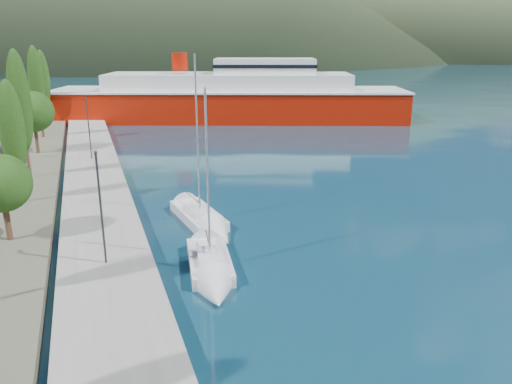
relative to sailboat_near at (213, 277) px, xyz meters
name	(u,v)px	position (x,y,z in m)	size (l,w,h in m)	color
ground	(120,89)	(3.75, 109.85, -0.30)	(1400.00, 1400.00, 0.00)	#0F3548
quay	(97,198)	(-5.25, 15.85, 0.10)	(5.00, 88.00, 0.80)	gray
tree_row	(22,117)	(-10.56, 23.34, 5.66)	(4.25, 66.20, 11.06)	#47301E
lamp_posts	(99,195)	(-5.25, 4.40, 3.79)	(0.15, 46.61, 6.06)	#2D2D33
sailboat_near	(213,277)	(0.00, 0.00, 0.00)	(3.38, 7.84, 10.90)	silver
sailboat_mid	(209,226)	(1.63, 7.45, 0.00)	(3.28, 8.77, 12.32)	silver
ferry	(231,99)	(16.45, 52.61, 3.00)	(55.27, 29.31, 10.84)	#A01304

